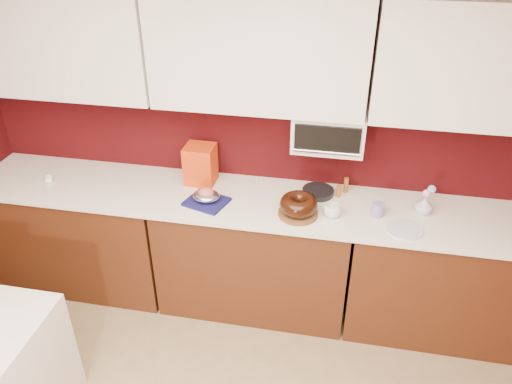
{
  "coord_description": "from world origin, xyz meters",
  "views": [
    {
      "loc": [
        0.55,
        -0.83,
        2.68
      ],
      "look_at": [
        0.03,
        1.84,
        1.02
      ],
      "focal_mm": 35.0,
      "sensor_mm": 36.0,
      "label": 1
    }
  ],
  "objects_px": {
    "coffee_mug": "(332,209)",
    "flower_vase": "(424,205)",
    "toaster_oven": "(329,129)",
    "blue_jar": "(378,210)",
    "pandoro_box": "(200,164)",
    "bundt_cake": "(298,204)",
    "foil_ham_nest": "(206,196)"
  },
  "relations": [
    {
      "from": "foil_ham_nest",
      "to": "toaster_oven",
      "type": "bearing_deg",
      "value": 19.82
    },
    {
      "from": "blue_jar",
      "to": "flower_vase",
      "type": "height_order",
      "value": "flower_vase"
    },
    {
      "from": "bundt_cake",
      "to": "flower_vase",
      "type": "bearing_deg",
      "value": 12.58
    },
    {
      "from": "bundt_cake",
      "to": "pandoro_box",
      "type": "distance_m",
      "value": 0.78
    },
    {
      "from": "bundt_cake",
      "to": "blue_jar",
      "type": "relative_size",
      "value": 2.64
    },
    {
      "from": "coffee_mug",
      "to": "toaster_oven",
      "type": "bearing_deg",
      "value": 104.65
    },
    {
      "from": "bundt_cake",
      "to": "flower_vase",
      "type": "distance_m",
      "value": 0.8
    },
    {
      "from": "bundt_cake",
      "to": "flower_vase",
      "type": "height_order",
      "value": "flower_vase"
    },
    {
      "from": "foil_ham_nest",
      "to": "blue_jar",
      "type": "distance_m",
      "value": 1.11
    },
    {
      "from": "bundt_cake",
      "to": "coffee_mug",
      "type": "distance_m",
      "value": 0.22
    },
    {
      "from": "toaster_oven",
      "to": "foil_ham_nest",
      "type": "bearing_deg",
      "value": -160.18
    },
    {
      "from": "foil_ham_nest",
      "to": "pandoro_box",
      "type": "relative_size",
      "value": 0.64
    },
    {
      "from": "toaster_oven",
      "to": "bundt_cake",
      "type": "bearing_deg",
      "value": -115.29
    },
    {
      "from": "foil_ham_nest",
      "to": "coffee_mug",
      "type": "distance_m",
      "value": 0.82
    },
    {
      "from": "pandoro_box",
      "to": "flower_vase",
      "type": "xyz_separation_m",
      "value": [
        1.51,
        -0.12,
        -0.07
      ]
    },
    {
      "from": "toaster_oven",
      "to": "coffee_mug",
      "type": "distance_m",
      "value": 0.51
    },
    {
      "from": "coffee_mug",
      "to": "flower_vase",
      "type": "bearing_deg",
      "value": 14.73
    },
    {
      "from": "bundt_cake",
      "to": "pandoro_box",
      "type": "xyz_separation_m",
      "value": [
        -0.72,
        0.29,
        0.06
      ]
    },
    {
      "from": "pandoro_box",
      "to": "coffee_mug",
      "type": "bearing_deg",
      "value": -14.88
    },
    {
      "from": "toaster_oven",
      "to": "flower_vase",
      "type": "height_order",
      "value": "toaster_oven"
    },
    {
      "from": "toaster_oven",
      "to": "blue_jar",
      "type": "distance_m",
      "value": 0.59
    },
    {
      "from": "pandoro_box",
      "to": "coffee_mug",
      "type": "distance_m",
      "value": 0.98
    },
    {
      "from": "coffee_mug",
      "to": "flower_vase",
      "type": "relative_size",
      "value": 0.81
    },
    {
      "from": "pandoro_box",
      "to": "coffee_mug",
      "type": "xyz_separation_m",
      "value": [
        0.94,
        -0.27,
        -0.09
      ]
    },
    {
      "from": "bundt_cake",
      "to": "toaster_oven",
      "type": "bearing_deg",
      "value": 64.71
    },
    {
      "from": "pandoro_box",
      "to": "flower_vase",
      "type": "distance_m",
      "value": 1.51
    },
    {
      "from": "toaster_oven",
      "to": "blue_jar",
      "type": "height_order",
      "value": "toaster_oven"
    },
    {
      "from": "bundt_cake",
      "to": "pandoro_box",
      "type": "relative_size",
      "value": 0.87
    },
    {
      "from": "bundt_cake",
      "to": "foil_ham_nest",
      "type": "xyz_separation_m",
      "value": [
        -0.61,
        0.03,
        -0.03
      ]
    },
    {
      "from": "coffee_mug",
      "to": "flower_vase",
      "type": "height_order",
      "value": "flower_vase"
    },
    {
      "from": "coffee_mug",
      "to": "flower_vase",
      "type": "xyz_separation_m",
      "value": [
        0.57,
        0.15,
        0.01
      ]
    },
    {
      "from": "bundt_cake",
      "to": "flower_vase",
      "type": "xyz_separation_m",
      "value": [
        0.78,
        0.17,
        -0.01
      ]
    }
  ]
}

